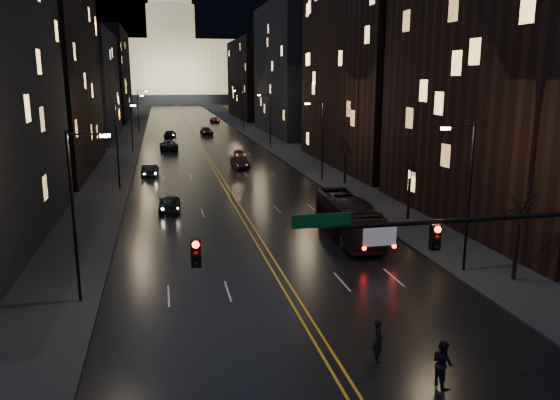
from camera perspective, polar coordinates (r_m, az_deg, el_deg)
ground at (r=22.45m, az=6.63°, el=-18.25°), size 900.00×900.00×0.00m
road at (r=148.75m, az=-9.80°, el=8.09°), size 20.00×320.00×0.02m
sidewalk_left at (r=148.79m, az=-15.24°, el=7.86°), size 8.00×320.00×0.16m
sidewalk_right at (r=150.00m, az=-4.40°, el=8.30°), size 8.00×320.00×0.16m
center_line at (r=148.74m, az=-9.80°, el=8.09°), size 0.62×320.00×0.01m
building_left_mid at (r=73.65m, az=-24.33°, el=13.55°), size 12.00×30.00×28.00m
building_left_far at (r=111.13m, az=-20.14°, el=11.17°), size 12.00×34.00×20.00m
building_left_dist at (r=158.83m, az=-17.90°, el=12.28°), size 12.00×40.00×24.00m
building_right_near at (r=47.01m, az=24.09°, el=12.22°), size 12.00×26.00×24.00m
building_right_tall at (r=73.86m, az=10.19°, el=18.33°), size 12.00×30.00×38.00m
building_right_mid at (r=113.54m, az=1.82°, el=13.45°), size 12.00×34.00×26.00m
building_right_dist at (r=160.53m, az=-2.43°, el=12.51°), size 12.00×40.00×22.00m
capitol at (r=268.30m, az=-11.16°, el=13.68°), size 90.00×50.00×58.50m
traffic_signal at (r=22.88m, az=21.17°, el=-4.46°), size 17.29×0.45×7.00m
streetlamp_right_near at (r=33.65m, az=18.93°, el=0.99°), size 2.13×0.25×9.00m
streetlamp_left_near at (r=29.21m, az=-20.48°, el=-0.84°), size 2.13×0.25×9.00m
streetlamp_right_mid at (r=61.01m, az=4.32°, el=6.62°), size 2.13×0.25×9.00m
streetlamp_left_mid at (r=58.68m, az=-16.50°, el=5.89°), size 2.13×0.25×9.00m
streetlamp_right_far at (r=90.07m, az=-1.15°, el=8.61°), size 2.13×0.25×9.00m
streetlamp_left_far at (r=88.50m, az=-15.17°, el=8.10°), size 2.13×0.25×9.00m
streetlamp_right_dist at (r=119.59m, az=-3.96°, el=9.59°), size 2.13×0.25×9.00m
streetlamp_left_dist at (r=118.41m, az=-14.51°, el=9.19°), size 2.13×0.25×9.00m
tree_right_near at (r=33.34m, az=23.84°, el=-0.50°), size 2.40×2.40×6.65m
tree_right_mid at (r=45.17m, az=13.48°, el=3.45°), size 2.40×2.40×6.65m
tree_right_far at (r=59.84m, az=6.87°, el=5.90°), size 2.40×2.40×6.65m
bus at (r=40.15m, az=7.11°, el=-1.88°), size 3.11×10.72×2.95m
oncoming_car_a at (r=48.92m, az=-11.49°, el=-0.24°), size 2.09×4.65×1.55m
oncoming_car_b at (r=66.44m, az=-13.43°, el=3.03°), size 2.01×4.66×1.49m
oncoming_car_c at (r=90.16m, az=-11.56°, el=5.64°), size 2.94×6.01×1.65m
oncoming_car_d at (r=109.40m, az=-11.43°, el=6.79°), size 2.67×5.16×1.43m
receding_car_a at (r=70.93m, az=-4.20°, el=3.94°), size 2.04×4.70×1.50m
receding_car_b at (r=80.13m, az=-4.33°, el=4.87°), size 1.84×3.90×1.29m
receding_car_c at (r=113.23m, az=-7.69°, el=7.13°), size 2.58×5.29×1.48m
receding_car_d at (r=145.01m, az=-6.85°, el=8.33°), size 2.34×4.98×1.38m
pedestrian_a at (r=23.57m, az=10.21°, el=-14.22°), size 0.54×0.74×1.85m
pedestrian_b at (r=22.44m, az=16.62°, el=-16.03°), size 0.62×0.96×1.85m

